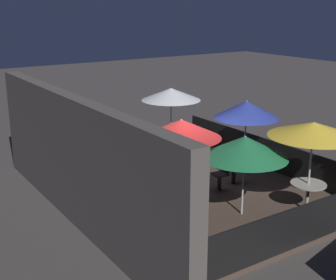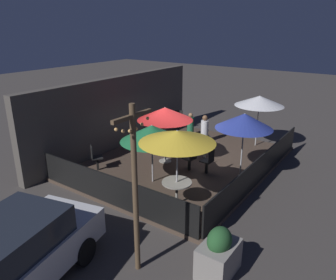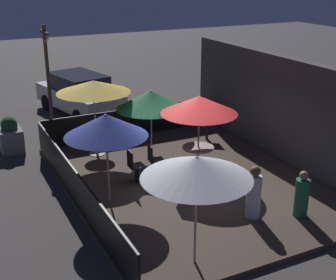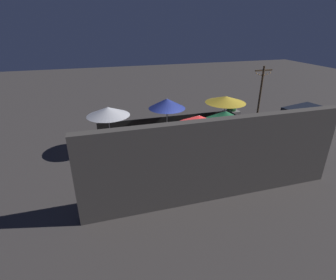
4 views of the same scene
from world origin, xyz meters
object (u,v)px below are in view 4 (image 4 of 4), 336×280
patio_umbrella_4 (225,116)px  patio_chair_4 (184,134)px  light_post (260,95)px  patio_umbrella_3 (167,103)px  dining_table_1 (223,126)px  patio_umbrella_0 (199,121)px  patron_1 (131,168)px  patio_chair_2 (257,158)px  patio_chair_1 (167,142)px  patio_chair_3 (191,138)px  parked_car_0 (304,121)px  patio_umbrella_2 (108,111)px  planter_box (231,114)px  dining_table_0 (198,148)px  patron_0 (137,154)px  patio_umbrella_1 (226,99)px  patio_chair_0 (117,187)px

patio_umbrella_4 → patio_chair_4: size_ratio=2.26×
patio_umbrella_4 → light_post: (-3.45, -2.24, 0.27)m
patio_umbrella_3 → dining_table_1: 3.47m
patio_umbrella_0 → patron_1: (3.30, 0.86, -1.43)m
patio_chair_2 → patio_chair_4: (2.13, -3.52, -0.02)m
patio_umbrella_0 → patio_chair_1: 2.19m
patio_chair_3 → parked_car_0: bearing=98.0°
patio_umbrella_2 → light_post: 8.97m
patio_chair_1 → patron_1: size_ratio=0.84×
patio_chair_4 → patio_chair_2: bearing=32.2°
patio_chair_2 → dining_table_1: bearing=-58.0°
patio_chair_2 → patio_chair_3: size_ratio=1.03×
planter_box → parked_car_0: 4.32m
patio_umbrella_0 → patio_umbrella_2: size_ratio=0.98×
patio_chair_1 → light_post: bearing=61.2°
patio_umbrella_2 → dining_table_1: size_ratio=2.51×
planter_box → light_post: light_post is taller
dining_table_0 → patron_0: (2.85, -0.17, 0.02)m
patio_chair_1 → planter_box: bearing=77.1°
patio_umbrella_0 → patio_chair_3: size_ratio=2.34×
planter_box → parked_car_0: parked_car_0 is taller
patio_chair_2 → patron_1: (5.46, -0.74, -0.03)m
patron_0 → planter_box: bearing=-15.5°
patio_umbrella_4 → patron_0: size_ratio=1.67×
dining_table_1 → patron_1: size_ratio=0.79×
patio_chair_3 → patron_1: bearing=-50.8°
dining_table_1 → parked_car_0: parked_car_0 is taller
patio_umbrella_1 → dining_table_0: (2.46, 2.18, -1.57)m
dining_table_0 → patio_chair_3: patio_chair_3 is taller
patio_chair_2 → patron_0: patron_0 is taller
patio_chair_3 → patio_umbrella_0: bearing=0.0°
dining_table_1 → patron_0: size_ratio=0.70×
light_post → parked_car_0: bearing=142.4°
patio_umbrella_1 → parked_car_0: 5.02m
patio_chair_1 → patron_0: size_ratio=0.75×
dining_table_1 → light_post: 3.13m
patio_umbrella_4 → patio_chair_0: (5.67, 2.66, -1.25)m
patio_chair_0 → patio_umbrella_0: bearing=0.0°
patio_umbrella_1 → patio_chair_3: 2.95m
patio_chair_4 → patron_1: 4.34m
dining_table_0 → patio_chair_1: size_ratio=0.94×
planter_box → light_post: (-0.90, 1.55, 1.63)m
dining_table_1 → parked_car_0: size_ratio=0.19×
patio_umbrella_2 → patio_umbrella_3: 3.22m
patio_umbrella_3 → patio_chair_1: 2.28m
parked_car_0 → patio_chair_1: bearing=-12.0°
patio_chair_3 → parked_car_0: size_ratio=0.20×
patio_umbrella_3 → patio_umbrella_1: bearing=167.2°
patio_chair_1 → parked_car_0: bearing=46.9°
light_post → patio_umbrella_4: bearing=32.9°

